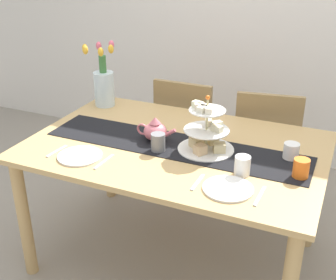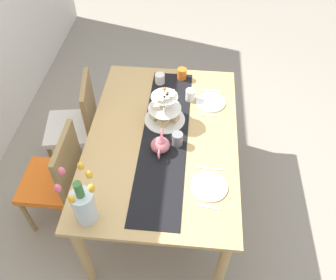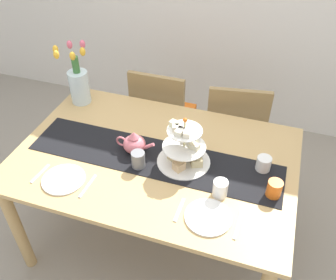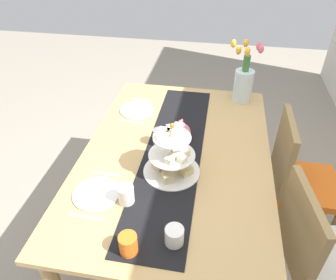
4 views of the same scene
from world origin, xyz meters
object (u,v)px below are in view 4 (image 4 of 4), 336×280
at_px(chair_right, 314,254).
at_px(knife_right, 85,217).
at_px(chair_left, 296,176).
at_px(tulip_vase, 243,81).
at_px(tiered_cake_stand, 172,158).
at_px(mug_grey, 159,137).
at_px(dinner_plate_right, 96,194).
at_px(fork_right, 106,174).
at_px(cream_jug, 174,236).
at_px(fork_left, 142,100).
at_px(knife_left, 131,122).
at_px(mug_white_text, 126,195).
at_px(dinner_plate_left, 137,110).
at_px(dining_table, 176,165).
at_px(teapot, 180,131).
at_px(mug_orange, 128,244).

height_order(chair_right, knife_right, chair_right).
relative_size(chair_left, tulip_vase, 2.15).
relative_size(tiered_cake_stand, mug_grey, 3.20).
xyz_separation_m(dinner_plate_right, fork_right, (-0.15, 0.00, -0.00)).
relative_size(chair_left, cream_jug, 10.71).
relative_size(fork_left, knife_left, 0.88).
height_order(tulip_vase, mug_white_text, tulip_vase).
bearing_deg(fork_left, knife_right, 0.00).
xyz_separation_m(tiered_cake_stand, dinner_plate_left, (-0.57, -0.34, -0.09)).
bearing_deg(mug_grey, knife_left, -130.82).
bearing_deg(tulip_vase, fork_right, -37.29).
bearing_deg(dining_table, fork_left, -148.19).
height_order(tiered_cake_stand, tulip_vase, tulip_vase).
relative_size(teapot, dinner_plate_right, 1.04).
xyz_separation_m(tiered_cake_stand, tulip_vase, (-0.85, 0.37, 0.05)).
distance_m(cream_jug, mug_white_text, 0.32).
bearing_deg(knife_left, fork_left, 180.00).
distance_m(teapot, cream_jug, 0.73).
distance_m(tiered_cake_stand, mug_orange, 0.51).
relative_size(fork_right, knife_right, 0.88).
bearing_deg(chair_left, fork_left, -106.24).
bearing_deg(fork_right, tulip_vase, 142.71).
relative_size(chair_right, fork_right, 6.07).
bearing_deg(dining_table, chair_right, 64.99).
bearing_deg(chair_right, dining_table, -115.01).
distance_m(chair_right, knife_left, 1.28).
relative_size(teapot, fork_right, 1.59).
relative_size(knife_left, dinner_plate_right, 0.74).
relative_size(fork_left, mug_orange, 1.58).
height_order(dining_table, knife_left, knife_left).
relative_size(tiered_cake_stand, mug_white_text, 3.20).
bearing_deg(fork_right, dinner_plate_left, 180.00).
relative_size(teapot, knife_right, 1.40).
bearing_deg(dinner_plate_left, knife_right, 0.00).
relative_size(dinner_plate_left, mug_white_text, 2.42).
bearing_deg(tulip_vase, teapot, -33.84).
height_order(chair_left, cream_jug, chair_left).
height_order(chair_left, mug_white_text, chair_left).
xyz_separation_m(chair_left, mug_orange, (0.90, -0.85, 0.32)).
height_order(chair_left, tulip_vase, tulip_vase).
distance_m(chair_left, mug_orange, 1.28).
relative_size(chair_left, mug_orange, 9.58).
bearing_deg(dinner_plate_right, cream_jug, 63.89).
xyz_separation_m(tiered_cake_stand, fork_right, (0.08, -0.34, -0.09)).
xyz_separation_m(teapot, dinner_plate_right, (0.52, -0.34, -0.05)).
bearing_deg(tiered_cake_stand, knife_right, -42.44).
bearing_deg(mug_grey, fork_left, -155.03).
relative_size(chair_right, tulip_vase, 2.15).
bearing_deg(mug_white_text, cream_jug, 54.42).
relative_size(teapot, cream_jug, 2.80).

